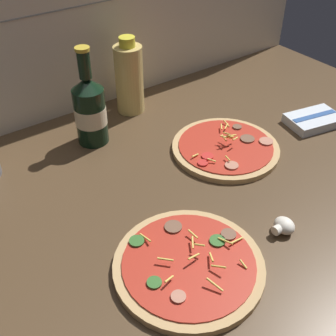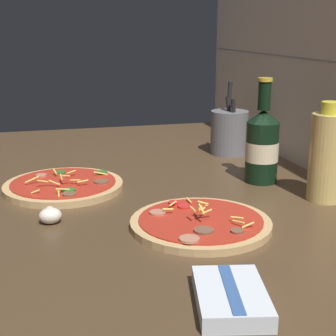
{
  "view_description": "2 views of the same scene",
  "coord_description": "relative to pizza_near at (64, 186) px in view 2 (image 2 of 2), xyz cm",
  "views": [
    {
      "loc": [
        -40.33,
        -51.79,
        61.73
      ],
      "look_at": [
        0.76,
        4.91,
        6.93
      ],
      "focal_mm": 45.0,
      "sensor_mm": 36.0,
      "label": 1
    },
    {
      "loc": [
        102.15,
        -20.7,
        37.79
      ],
      "look_at": [
        5.69,
        4.37,
        10.2
      ],
      "focal_mm": 55.0,
      "sensor_mm": 36.0,
      "label": 2
    }
  ],
  "objects": [
    {
      "name": "counter_slab",
      "position": [
        9.74,
        15.69,
        -2.13
      ],
      "size": [
        160.0,
        90.0,
        2.5
      ],
      "color": "#4C3823",
      "rests_on": "ground"
    },
    {
      "name": "pizza_near",
      "position": [
        0.0,
        0.0,
        0.0
      ],
      "size": [
        26.45,
        26.45,
        4.26
      ],
      "color": "tan",
      "rests_on": "counter_slab"
    },
    {
      "name": "pizza_far",
      "position": [
        29.07,
        22.6,
        -0.06
      ],
      "size": [
        25.68,
        25.68,
        5.24
      ],
      "color": "tan",
      "rests_on": "counter_slab"
    },
    {
      "name": "beer_bottle",
      "position": [
        5.44,
        45.11,
        7.94
      ],
      "size": [
        7.63,
        7.63,
        24.15
      ],
      "color": "black",
      "rests_on": "counter_slab"
    },
    {
      "name": "oil_bottle",
      "position": [
        20.98,
        52.54,
        8.62
      ],
      "size": [
        7.47,
        7.47,
        20.66
      ],
      "color": "#D6B766",
      "rests_on": "counter_slab"
    },
    {
      "name": "mushroom_left",
      "position": [
        19.97,
        -3.64,
        0.6
      ],
      "size": [
        4.43,
        4.22,
        2.95
      ],
      "color": "white",
      "rests_on": "counter_slab"
    },
    {
      "name": "utensil_crock",
      "position": [
        -22.32,
        47.83,
        5.45
      ],
      "size": [
        10.56,
        10.56,
        20.36
      ],
      "color": "slate",
      "rests_on": "counter_slab"
    },
    {
      "name": "dish_towel",
      "position": [
        55.84,
        18.03,
        0.34
      ],
      "size": [
        15.28,
        11.67,
        2.56
      ],
      "color": "silver",
      "rests_on": "counter_slab"
    }
  ]
}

